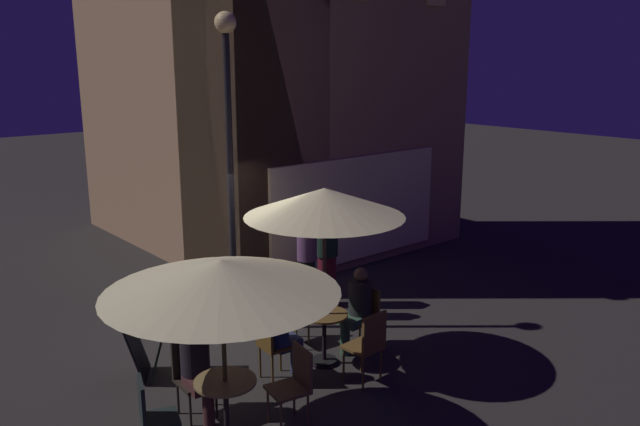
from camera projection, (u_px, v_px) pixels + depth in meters
name	position (u px, v px, depth m)	size (l,w,h in m)	color
ground_plane	(242.00, 338.00, 9.81)	(60.00, 60.00, 0.00)	#292624
cafe_building	(255.00, 79.00, 13.52)	(6.23, 7.17, 7.54)	#9F7552
street_lamp_near_corner	(229.00, 121.00, 9.45)	(0.32, 0.32, 4.85)	black
menu_sandwich_board	(148.00, 342.00, 8.50)	(0.86, 0.83, 0.99)	black
cafe_table_0	(324.00, 329.00, 8.88)	(0.66, 0.66, 0.75)	black
cafe_table_1	(226.00, 399.00, 6.98)	(0.69, 0.69, 0.78)	black
patio_umbrella_0	(324.00, 203.00, 8.46)	(2.16, 2.16, 2.52)	black
patio_umbrella_1	(221.00, 277.00, 6.65)	(2.52, 2.52, 2.15)	black
cafe_chair_0	(290.00, 309.00, 9.58)	(0.45, 0.45, 0.86)	#514118
cafe_chair_1	(270.00, 340.00, 8.37)	(0.44, 0.44, 0.97)	#563A15
cafe_chair_2	(368.00, 342.00, 8.29)	(0.46, 0.46, 1.00)	brown
cafe_chair_3	(364.00, 312.00, 9.39)	(0.42, 0.42, 0.92)	brown
cafe_chair_4	(295.00, 380.00, 7.39)	(0.51, 0.51, 0.94)	brown
cafe_chair_5	(192.00, 370.00, 7.63)	(0.45, 0.45, 0.96)	black
cafe_chair_6	(151.00, 412.00, 6.69)	(0.49, 0.49, 0.95)	black
patron_seated_0	(279.00, 328.00, 8.42)	(0.54, 0.37, 1.27)	#2B3151
patron_seated_1	(358.00, 304.00, 9.26)	(0.54, 0.35, 1.26)	#2E4C38
patron_seated_2	(197.00, 363.00, 7.48)	(0.37, 0.54, 1.26)	#432222
patron_standing_3	(307.00, 263.00, 10.40)	(0.33, 0.33, 1.84)	black
patron_standing_4	(327.00, 257.00, 10.91)	(0.37, 0.37, 1.76)	#520F1D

